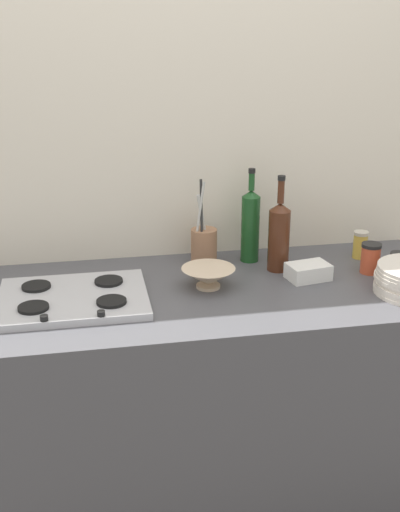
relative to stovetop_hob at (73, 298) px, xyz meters
The scene contains 12 objects.
ground_plane 1.00m from the stovetop_hob, ahead, with size 6.00×6.00×0.00m, color #47423D.
counter_block 0.62m from the stovetop_hob, ahead, with size 1.80×0.70×0.90m, color #4C4C51.
backsplash_panel 0.64m from the stovetop_hob, 44.02° to the left, with size 1.90×0.06×2.39m, color beige.
stovetop_hob is the anchor object (origin of this frame).
wine_bottle_leftmost 0.75m from the stovetop_hob, 11.53° to the left, with size 0.08×0.08×0.35m.
wine_bottle_mid_left 0.71m from the stovetop_hob, 21.61° to the left, with size 0.07×0.07×0.35m.
mixing_bowl 0.45m from the stovetop_hob, ahead, with size 0.18×0.18×0.07m.
butter_dish 0.80m from the stovetop_hob, ahead, with size 0.14×0.10×0.06m, color white.
utensil_crock 0.54m from the stovetop_hob, 28.39° to the left, with size 0.10×0.10×0.32m.
condiment_jar_front 1.13m from the stovetop_hob, ahead, with size 0.06×0.06×0.08m.
condiment_jar_rear 1.04m from the stovetop_hob, ahead, with size 0.07×0.07×0.11m.
condiment_jar_spare 1.09m from the stovetop_hob, 11.01° to the left, with size 0.06×0.06×0.10m.
Camera 1 is at (-0.36, -1.91, 1.75)m, focal length 44.49 mm.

